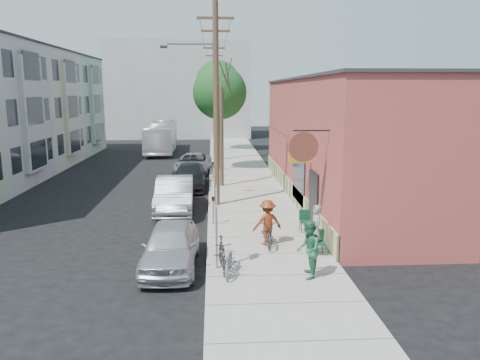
{
  "coord_description": "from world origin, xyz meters",
  "views": [
    {
      "loc": [
        2.26,
        -19.92,
        5.9
      ],
      "look_at": [
        3.61,
        3.14,
        1.5
      ],
      "focal_mm": 35.0,
      "sensor_mm": 36.0,
      "label": 1
    }
  ],
  "objects": [
    {
      "name": "car_2",
      "position": [
        0.8,
        8.47,
        0.74
      ],
      "size": [
        2.13,
        5.1,
        1.47
      ],
      "primitive_type": "imported",
      "rotation": [
        0.0,
        0.0,
        -0.01
      ],
      "color": "black",
      "rests_on": "ground"
    },
    {
      "name": "cyclist",
      "position": [
        4.29,
        -2.99,
        1.02
      ],
      "size": [
        1.25,
        0.91,
        1.74
      ],
      "primitive_type": "imported",
      "rotation": [
        0.0,
        0.0,
        3.39
      ],
      "color": "maroon",
      "rests_on": "sidewalk"
    },
    {
      "name": "tree_leafy_far",
      "position": [
        2.8,
        26.39,
        6.73
      ],
      "size": [
        4.25,
        4.25,
        8.72
      ],
      "color": "#44392C",
      "rests_on": "sidewalk"
    },
    {
      "name": "parking_meter_near",
      "position": [
        2.25,
        -0.09,
        0.98
      ],
      "size": [
        0.14,
        0.14,
        1.24
      ],
      "color": "slate",
      "rests_on": "sidewalk"
    },
    {
      "name": "parking_meter_far",
      "position": [
        2.25,
        10.09,
        0.98
      ],
      "size": [
        0.14,
        0.14,
        1.24
      ],
      "color": "slate",
      "rests_on": "sidewalk"
    },
    {
      "name": "patron_grey",
      "position": [
        5.92,
        -3.95,
        1.03
      ],
      "size": [
        0.52,
        0.7,
        1.76
      ],
      "primitive_type": "imported",
      "rotation": [
        0.0,
        0.0,
        -1.4
      ],
      "color": "gray",
      "rests_on": "sidewalk"
    },
    {
      "name": "utility_pole_near",
      "position": [
        2.39,
        3.57,
        5.41
      ],
      "size": [
        3.57,
        0.28,
        10.0
      ],
      "color": "#503A28",
      "rests_on": "sidewalk"
    },
    {
      "name": "sidewalk",
      "position": [
        4.25,
        11.0,
        0.07
      ],
      "size": [
        4.5,
        58.0,
        0.15
      ],
      "primitive_type": "cube",
      "color": "#A5A299",
      "rests_on": "ground"
    },
    {
      "name": "apartment_row",
      "position": [
        -11.85,
        14.0,
        4.5
      ],
      "size": [
        6.3,
        32.0,
        9.0
      ],
      "color": "#A1B398",
      "rests_on": "ground"
    },
    {
      "name": "parked_bike_b",
      "position": [
        2.75,
        -5.74,
        0.61
      ],
      "size": [
        0.83,
        1.8,
        0.91
      ],
      "primitive_type": "imported",
      "rotation": [
        0.0,
        0.0,
        -0.13
      ],
      "color": "slate",
      "rests_on": "sidewalk"
    },
    {
      "name": "tree_leafy_mid",
      "position": [
        2.8,
        14.6,
        5.8
      ],
      "size": [
        3.92,
        3.92,
        7.62
      ],
      "color": "#44392C",
      "rests_on": "sidewalk"
    },
    {
      "name": "ground",
      "position": [
        0.0,
        0.0,
        0.0
      ],
      "size": [
        120.0,
        120.0,
        0.0
      ],
      "primitive_type": "plane",
      "color": "black"
    },
    {
      "name": "sign_post",
      "position": [
        2.35,
        -5.27,
        1.83
      ],
      "size": [
        0.07,
        0.45,
        2.8
      ],
      "color": "slate",
      "rests_on": "sidewalk"
    },
    {
      "name": "utility_pole_far",
      "position": [
        2.45,
        19.52,
        5.34
      ],
      "size": [
        1.8,
        0.28,
        10.0
      ],
      "color": "#503A28",
      "rests_on": "sidewalk"
    },
    {
      "name": "cyclist_bike",
      "position": [
        4.29,
        -2.99,
        0.67
      ],
      "size": [
        0.72,
        1.98,
        1.03
      ],
      "primitive_type": "imported",
      "rotation": [
        0.0,
        0.0,
        0.01
      ],
      "color": "black",
      "rests_on": "sidewalk"
    },
    {
      "name": "bus",
      "position": [
        -2.78,
        26.2,
        1.49
      ],
      "size": [
        2.81,
        10.78,
        2.98
      ],
      "primitive_type": "imported",
      "rotation": [
        0.0,
        0.0,
        0.03
      ],
      "color": "white",
      "rests_on": "ground"
    },
    {
      "name": "end_cap_building",
      "position": [
        -2.0,
        42.0,
        6.0
      ],
      "size": [
        18.0,
        8.0,
        12.0
      ],
      "primitive_type": "cube",
      "color": "#ADADA8",
      "rests_on": "ground"
    },
    {
      "name": "patio_chair_a",
      "position": [
        6.06,
        -1.39,
        0.59
      ],
      "size": [
        0.54,
        0.54,
        0.88
      ],
      "primitive_type": null,
      "rotation": [
        0.0,
        0.0,
        -0.09
      ],
      "color": "#103B26",
      "rests_on": "sidewalk"
    },
    {
      "name": "cafe_building",
      "position": [
        8.99,
        4.99,
        3.3
      ],
      "size": [
        6.6,
        20.2,
        6.61
      ],
      "color": "#A6423D",
      "rests_on": "ground"
    },
    {
      "name": "patio_chair_b",
      "position": [
        5.99,
        -4.21,
        0.59
      ],
      "size": [
        0.51,
        0.51,
        0.88
      ],
      "primitive_type": null,
      "rotation": [
        0.0,
        0.0,
        -0.02
      ],
      "color": "#103B26",
      "rests_on": "sidewalk"
    },
    {
      "name": "parked_bike_a",
      "position": [
        2.52,
        -5.48,
        0.69
      ],
      "size": [
        0.65,
        1.82,
        1.07
      ],
      "primitive_type": "imported",
      "rotation": [
        0.0,
        0.0,
        0.08
      ],
      "color": "black",
      "rests_on": "sidewalk"
    },
    {
      "name": "car_1",
      "position": [
        0.33,
        2.88,
        0.84
      ],
      "size": [
        1.96,
        5.18,
        1.69
      ],
      "primitive_type": "imported",
      "rotation": [
        0.0,
        0.0,
        0.03
      ],
      "color": "#9B9DA2",
      "rests_on": "ground"
    },
    {
      "name": "car_0",
      "position": [
        0.8,
        -4.74,
        0.76
      ],
      "size": [
        1.91,
        4.51,
        1.52
      ],
      "primitive_type": "imported",
      "rotation": [
        0.0,
        0.0,
        -0.03
      ],
      "color": "#B5B7BD",
      "rests_on": "ground"
    },
    {
      "name": "tree_bare",
      "position": [
        2.8,
        8.46,
        3.14
      ],
      "size": [
        0.24,
        0.24,
        5.99
      ],
      "color": "#44392C",
      "rests_on": "sidewalk"
    },
    {
      "name": "patron_green",
      "position": [
        5.19,
        -6.22,
        1.06
      ],
      "size": [
        0.8,
        0.97,
        1.82
      ],
      "primitive_type": "imported",
      "rotation": [
        0.0,
        0.0,
        -1.7
      ],
      "color": "#2B6C48",
      "rests_on": "sidewalk"
    },
    {
      "name": "car_3",
      "position": [
        0.8,
        14.06,
        0.71
      ],
      "size": [
        2.8,
        5.28,
        1.42
      ],
      "primitive_type": "imported",
      "rotation": [
        0.0,
        0.0,
        -0.09
      ],
      "color": "#98999F",
      "rests_on": "ground"
    }
  ]
}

